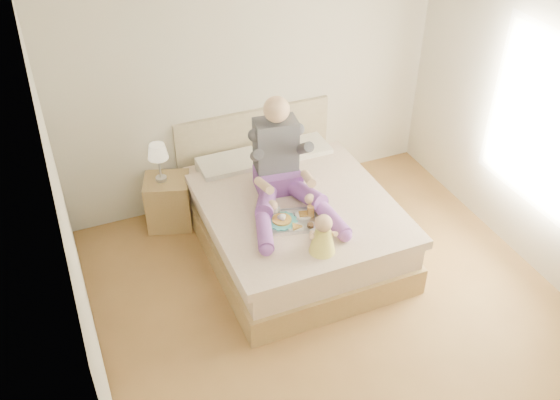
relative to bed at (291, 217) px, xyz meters
name	(u,v)px	position (x,y,z in m)	size (l,w,h in m)	color
room	(360,170)	(0.08, -1.08, 1.19)	(4.02, 4.22, 2.71)	brown
bed	(291,217)	(0.00, 0.00, 0.00)	(1.70, 2.18, 1.00)	olive
nightstand	(169,202)	(-1.02, 0.77, -0.05)	(0.54, 0.51, 0.54)	olive
lamp	(158,153)	(-1.06, 0.78, 0.54)	(0.20, 0.20, 0.41)	silver
adult	(282,171)	(-0.10, -0.01, 0.58)	(0.82, 1.22, 0.98)	#69388E
tray	(292,219)	(-0.17, -0.41, 0.32)	(0.52, 0.45, 0.13)	silver
baby	(322,236)	(-0.09, -0.86, 0.44)	(0.25, 0.34, 0.37)	#E9E149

